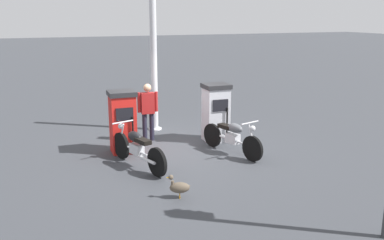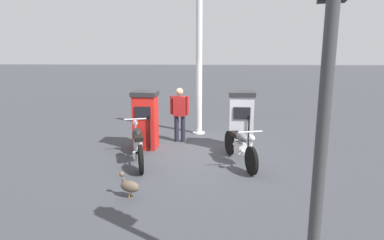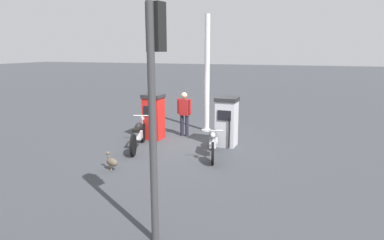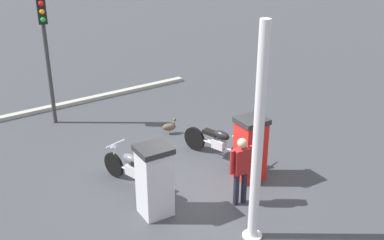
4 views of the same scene
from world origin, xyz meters
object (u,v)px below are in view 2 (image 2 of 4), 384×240
at_px(fuel_pump_far, 241,120).
at_px(attendant_person, 180,111).
at_px(motorcycle_near_pump, 138,144).
at_px(canopy_support_pole, 199,69).
at_px(fuel_pump_near, 145,120).
at_px(wandering_duck, 129,186).
at_px(roadside_traffic_light, 328,58).
at_px(motorcycle_far_pump, 240,146).

height_order(fuel_pump_far, attendant_person, attendant_person).
xyz_separation_m(fuel_pump_far, motorcycle_near_pump, (1.21, -2.60, -0.36)).
relative_size(motorcycle_near_pump, canopy_support_pole, 0.49).
xyz_separation_m(fuel_pump_near, wandering_duck, (3.21, 0.31, -0.58)).
height_order(attendant_person, wandering_duck, attendant_person).
xyz_separation_m(fuel_pump_far, roadside_traffic_light, (5.79, 0.20, 1.78)).
distance_m(wandering_duck, canopy_support_pole, 5.46).
bearing_deg(canopy_support_pole, wandering_duck, -12.55).
xyz_separation_m(attendant_person, roadside_traffic_light, (6.52, 1.94, 1.67)).
bearing_deg(roadside_traffic_light, motorcycle_far_pump, -176.03).
bearing_deg(fuel_pump_near, canopy_support_pole, 141.60).
xyz_separation_m(fuel_pump_near, roadside_traffic_light, (5.79, 2.82, 1.79)).
relative_size(attendant_person, roadside_traffic_light, 0.42).
bearing_deg(roadside_traffic_light, canopy_support_pole, -169.49).
relative_size(motorcycle_near_pump, roadside_traffic_light, 0.56).
bearing_deg(motorcycle_near_pump, attendant_person, 156.27).
distance_m(motorcycle_near_pump, attendant_person, 2.17).
bearing_deg(roadside_traffic_light, fuel_pump_near, -153.99).
relative_size(fuel_pump_far, canopy_support_pole, 0.37).
distance_m(fuel_pump_near, canopy_support_pole, 2.63).
distance_m(fuel_pump_near, fuel_pump_far, 2.63).
bearing_deg(canopy_support_pole, motorcycle_far_pump, 19.86).
bearing_deg(motorcycle_far_pump, canopy_support_pole, -160.14).
bearing_deg(motorcycle_near_pump, motorcycle_far_pump, 89.65).
bearing_deg(attendant_person, roadside_traffic_light, 16.58).
relative_size(wandering_duck, roadside_traffic_light, 0.13).
distance_m(roadside_traffic_light, canopy_support_pole, 7.72).
distance_m(motorcycle_far_pump, wandering_duck, 2.98).
bearing_deg(wandering_duck, fuel_pump_far, 144.14).
relative_size(fuel_pump_near, wandering_duck, 3.32).
distance_m(attendant_person, roadside_traffic_light, 7.00).
bearing_deg(fuel_pump_near, wandering_duck, 5.42).
height_order(fuel_pump_near, motorcycle_near_pump, fuel_pump_near).
relative_size(fuel_pump_near, motorcycle_far_pump, 0.77).
bearing_deg(attendant_person, wandering_duck, -8.36).
bearing_deg(wandering_duck, canopy_support_pole, 167.45).
bearing_deg(motorcycle_far_pump, roadside_traffic_light, 3.97).
xyz_separation_m(wandering_duck, canopy_support_pole, (-5.00, 1.11, 1.89)).
height_order(wandering_duck, canopy_support_pole, canopy_support_pole).
bearing_deg(motorcycle_near_pump, wandering_duck, 7.73).
xyz_separation_m(fuel_pump_near, fuel_pump_far, (-0.00, 2.63, 0.01)).
height_order(motorcycle_near_pump, roadside_traffic_light, roadside_traffic_light).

